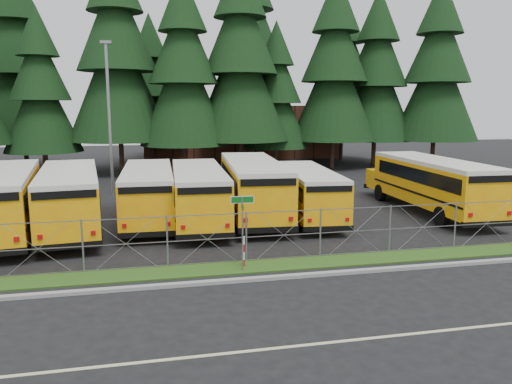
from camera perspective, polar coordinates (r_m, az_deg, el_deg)
ground at (r=20.67m, az=1.10°, el=-7.01°), size 120.00×120.00×0.00m
curb at (r=17.80m, az=3.44°, el=-9.64°), size 50.00×0.25×0.12m
grass_verge at (r=19.09m, az=2.29°, el=-8.37°), size 50.00×1.40×0.06m
road_lane_line at (r=13.54m, az=9.28°, el=-16.53°), size 50.00×0.12×0.01m
chainlink_fence at (r=19.47m, az=1.79°, el=-5.03°), size 44.00×0.10×2.00m
brick_building at (r=60.26m, az=-2.15°, el=6.99°), size 22.00×10.00×6.00m
bus_1 at (r=26.06m, az=-26.82°, el=-1.08°), size 4.29×11.97×3.07m
bus_2 at (r=25.87m, az=-20.49°, el=-0.81°), size 3.94×11.60×2.98m
bus_3 at (r=26.63m, az=-12.19°, el=-0.28°), size 2.78×10.84×2.83m
bus_4 at (r=25.96m, az=-6.63°, el=-0.35°), size 3.02×11.02×2.86m
bus_5 at (r=27.11m, az=-0.45°, el=0.40°), size 3.66×11.99×3.10m
bus_6 at (r=27.11m, az=5.81°, el=-0.12°), size 3.37×10.30×2.65m
bus_east at (r=29.83m, az=19.23°, el=0.69°), size 3.08×11.76×3.07m
street_sign at (r=17.94m, az=-1.56°, el=-2.91°), size 0.84×0.55×2.81m
striped_bollard at (r=18.76m, az=-1.46°, el=-6.87°), size 0.11×0.11×1.20m
light_standard at (r=34.86m, az=-16.43°, el=8.64°), size 0.70×0.35×10.14m
conifer_2 at (r=46.29m, az=-23.41°, el=10.45°), size 6.45×6.45×14.25m
conifer_3 at (r=46.54m, az=-15.58°, el=14.32°), size 8.96×8.96×19.82m
conifer_4 at (r=44.82m, az=-8.28°, el=13.19°), size 7.85×7.85×17.37m
conifer_5 at (r=46.06m, az=-1.81°, el=14.44°), size 8.76×8.76×19.38m
conifer_6 at (r=47.80m, az=2.31°, el=10.91°), size 6.23×6.23×13.78m
conifer_7 at (r=49.40m, az=8.93°, el=13.33°), size 8.23×8.23×18.20m
conifer_8 at (r=52.07m, az=13.61°, el=12.52°), size 7.84×7.84×17.34m
conifer_9 at (r=52.45m, az=20.01°, el=12.59°), size 8.18×8.18×18.08m
conifer_10 at (r=54.42m, az=-25.44°, el=13.01°), size 8.94×8.94×19.77m
conifer_11 at (r=54.12m, az=-11.92°, el=11.41°), size 6.94×6.94×15.35m
conifer_12 at (r=54.49m, az=-0.94°, el=15.35°), size 10.15×10.15×22.44m
conifer_13 at (r=56.36m, az=9.89°, el=12.71°), size 8.10×8.10×17.90m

